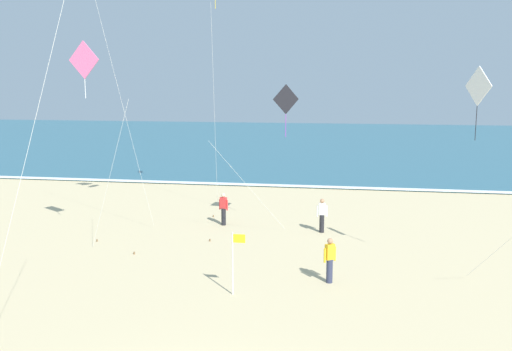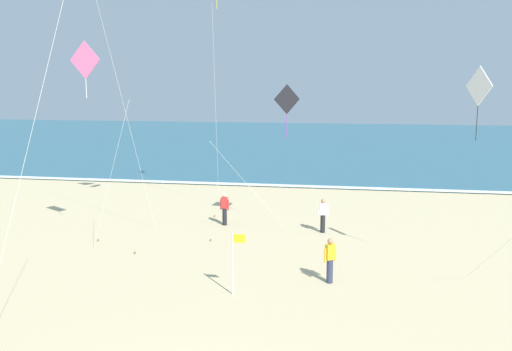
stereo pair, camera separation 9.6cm
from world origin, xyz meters
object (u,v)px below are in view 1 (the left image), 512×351
Objects in this scene: bystander_white_top at (322,215)px; bystander_red_top at (224,209)px; kite_diamond_charcoal_high at (284,103)px; lifeguard_flag at (234,257)px; kite_diamond_rose_mid at (85,64)px; bystander_yellow_top at (330,260)px; kite_diamond_ivory_far at (480,93)px.

bystander_white_top is 1.00× the size of bystander_red_top.
kite_diamond_charcoal_high is 3.23× the size of lifeguard_flag.
kite_diamond_rose_mid is 5.35× the size of bystander_red_top.
kite_diamond_charcoal_high is at bearing -12.10° from bystander_red_top.
kite_diamond_charcoal_high is 5.43m from bystander_white_top.
bystander_yellow_top is (0.64, -6.67, 0.00)m from bystander_white_top.
kite_diamond_charcoal_high is at bearing 110.24° from bystander_yellow_top.
lifeguard_flag is at bearing -30.88° from kite_diamond_rose_mid.
kite_diamond_ivory_far is at bearing 19.44° from lifeguard_flag.
bystander_yellow_top is 9.03m from bystander_red_top.
kite_diamond_charcoal_high reaches higher than bystander_yellow_top.
bystander_white_top is at bearing 24.27° from kite_diamond_rose_mid.
bystander_white_top is at bearing 134.54° from kite_diamond_ivory_far.
kite_diamond_rose_mid is at bearing -151.37° from kite_diamond_charcoal_high.
bystander_yellow_top is (-4.82, -1.11, -5.71)m from kite_diamond_ivory_far.
kite_diamond_rose_mid is at bearing 174.69° from kite_diamond_ivory_far.
kite_diamond_ivory_far is 13.23m from bystander_red_top.
lifeguard_flag reaches higher than bystander_red_top.
kite_diamond_rose_mid is 14.85m from kite_diamond_ivory_far.
kite_diamond_charcoal_high is 9.48m from lifeguard_flag.
kite_diamond_ivory_far reaches higher than bystander_white_top.
kite_diamond_rose_mid is 12.22m from bystander_white_top.
bystander_white_top is at bearing 2.94° from kite_diamond_charcoal_high.
bystander_yellow_top is at bearing -69.76° from kite_diamond_charcoal_high.
kite_diamond_rose_mid is 5.35× the size of bystander_white_top.
lifeguard_flag is at bearing -105.88° from bystander_white_top.
kite_diamond_rose_mid is at bearing -155.73° from bystander_white_top.
kite_diamond_ivory_far is 9.10m from kite_diamond_charcoal_high.
kite_diamond_ivory_far reaches higher than bystander_yellow_top.
kite_diamond_ivory_far is at bearing -5.31° from kite_diamond_rose_mid.
bystander_yellow_top is (9.92, -2.48, -6.76)m from kite_diamond_rose_mid.
kite_diamond_ivory_far is (14.75, -1.37, -1.05)m from kite_diamond_rose_mid.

